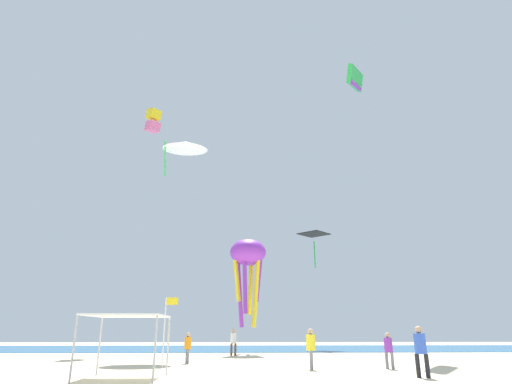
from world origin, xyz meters
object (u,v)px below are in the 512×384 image
object	(u,v)px
person_leftmost	(388,347)
banner_flag	(166,324)
kite_delta_white	(185,146)
kite_box_yellow	(153,121)
person_central	(233,340)
kite_diamond_black	(314,236)
person_near_tent	(420,347)
canopy_tent	(127,318)
person_rightmost	(188,345)
kite_octopus_purple	(248,257)
kite_parafoil_green	(355,79)
person_far_shore	(311,345)

from	to	relation	value
person_leftmost	banner_flag	distance (m)	10.51
person_leftmost	kite_delta_white	xyz separation A→B (m)	(-11.23, 9.84, 14.42)
banner_flag	kite_box_yellow	xyz separation A→B (m)	(-5.41, 17.59, 19.98)
person_central	banner_flag	world-z (taller)	banner_flag
kite_delta_white	kite_diamond_black	bearing A→B (deg)	45.38
kite_delta_white	kite_diamond_black	distance (m)	18.82
person_leftmost	person_central	size ratio (longest dim) A/B	0.88
person_near_tent	canopy_tent	bearing A→B (deg)	-151.66
person_rightmost	banner_flag	size ratio (longest dim) A/B	0.49
banner_flag	kite_delta_white	xyz separation A→B (m)	(-0.81, 8.87, 13.38)
person_rightmost	kite_delta_white	xyz separation A→B (m)	(-1.57, 5.93, 14.42)
person_rightmost	kite_octopus_purple	xyz separation A→B (m)	(3.44, 10.06, 6.49)
kite_delta_white	person_leftmost	bearing A→B (deg)	-44.23
person_near_tent	person_leftmost	world-z (taller)	person_near_tent
person_central	kite_diamond_black	distance (m)	17.84
kite_box_yellow	kite_parafoil_green	bearing A→B (deg)	115.56
person_central	kite_diamond_black	xyz separation A→B (m)	(8.25, 12.05, 10.25)
kite_box_yellow	kite_parafoil_green	distance (m)	20.18
kite_box_yellow	kite_parafoil_green	xyz separation A→B (m)	(19.14, -6.26, 1.31)
person_rightmost	kite_delta_white	size ratio (longest dim) A/B	0.43
person_central	kite_octopus_purple	xyz separation A→B (m)	(1.05, 2.43, 6.36)
kite_delta_white	kite_diamond_black	xyz separation A→B (m)	(12.20, 13.74, -4.04)
kite_octopus_purple	kite_box_yellow	size ratio (longest dim) A/B	2.70
kite_box_yellow	kite_diamond_black	world-z (taller)	kite_box_yellow
canopy_tent	kite_delta_white	xyz separation A→B (m)	(-0.14, 13.74, 13.25)
person_leftmost	kite_parafoil_green	xyz separation A→B (m)	(3.31, 12.28, 22.32)
canopy_tent	person_central	bearing A→B (deg)	76.10
person_central	kite_box_yellow	size ratio (longest dim) A/B	0.70
person_rightmost	kite_box_yellow	distance (m)	26.35
kite_octopus_purple	kite_parafoil_green	size ratio (longest dim) A/B	1.34
person_far_shore	kite_parafoil_green	size ratio (longest dim) A/B	0.34
person_far_shore	banner_flag	xyz separation A→B (m)	(-6.77, 1.19, 0.93)
banner_flag	kite_octopus_purple	world-z (taller)	kite_octopus_purple
canopy_tent	banner_flag	world-z (taller)	banner_flag
kite_delta_white	person_central	bearing A→B (deg)	20.13
person_rightmost	kite_parafoil_green	distance (m)	27.15
person_rightmost	person_leftmost	bearing A→B (deg)	50.68
person_central	kite_octopus_purple	bearing A→B (deg)	-85.43
canopy_tent	kite_parafoil_green	size ratio (longest dim) A/B	0.56
person_leftmost	person_central	world-z (taller)	person_central
person_central	person_leftmost	bearing A→B (deg)	150.16
person_near_tent	person_central	distance (m)	17.03
person_central	kite_delta_white	bearing A→B (deg)	51.07
person_near_tent	person_central	world-z (taller)	person_near_tent
person_far_shore	kite_diamond_black	bearing A→B (deg)	-1.91
person_rightmost	kite_octopus_purple	world-z (taller)	kite_octopus_purple
person_leftmost	kite_box_yellow	distance (m)	32.19
person_leftmost	person_central	distance (m)	13.63
kite_octopus_purple	banner_flag	bearing A→B (deg)	-122.46
canopy_tent	kite_box_yellow	size ratio (longest dim) A/B	1.12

